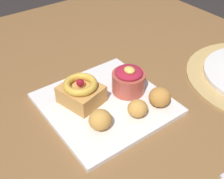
# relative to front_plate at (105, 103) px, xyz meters

# --- Properties ---
(dining_table) EXTENTS (1.39, 1.01, 0.73)m
(dining_table) POSITION_rel_front_plate_xyz_m (0.04, 0.15, -0.09)
(dining_table) COLOR brown
(dining_table) RESTS_ON ground_plane
(front_plate) EXTENTS (0.28, 0.28, 0.01)m
(front_plate) POSITION_rel_front_plate_xyz_m (0.00, 0.00, 0.00)
(front_plate) COLOR white
(front_plate) RESTS_ON dining_table
(cake_slice) EXTENTS (0.11, 0.10, 0.07)m
(cake_slice) POSITION_rel_front_plate_xyz_m (-0.03, -0.05, 0.04)
(cake_slice) COLOR #C68E47
(cake_slice) RESTS_ON front_plate
(berry_ramekin) EXTENTS (0.08, 0.08, 0.07)m
(berry_ramekin) POSITION_rel_front_plate_xyz_m (-0.00, 0.07, 0.04)
(berry_ramekin) COLOR #B24C3D
(berry_ramekin) RESTS_ON front_plate
(fritter_front) EXTENTS (0.05, 0.05, 0.04)m
(fritter_front) POSITION_rel_front_plate_xyz_m (0.06, -0.06, 0.03)
(fritter_front) COLOR gold
(fritter_front) RESTS_ON front_plate
(fritter_middle) EXTENTS (0.04, 0.05, 0.04)m
(fritter_middle) POSITION_rel_front_plate_xyz_m (0.08, 0.03, 0.03)
(fritter_middle) COLOR gold
(fritter_middle) RESTS_ON front_plate
(fritter_back) EXTENTS (0.05, 0.05, 0.05)m
(fritter_back) POSITION_rel_front_plate_xyz_m (0.08, 0.10, 0.03)
(fritter_back) COLOR #BC7F38
(fritter_back) RESTS_ON front_plate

